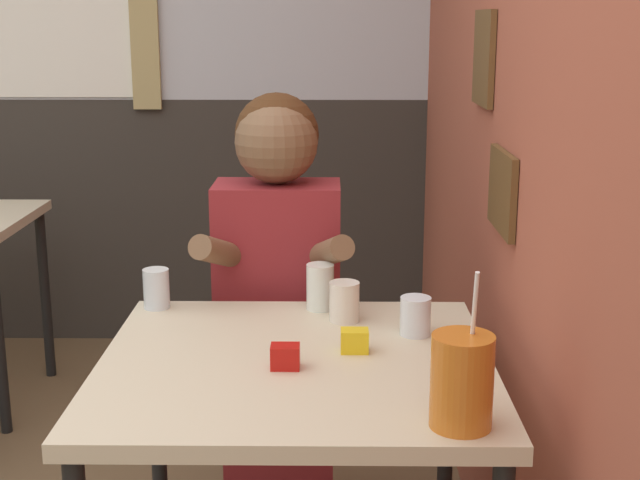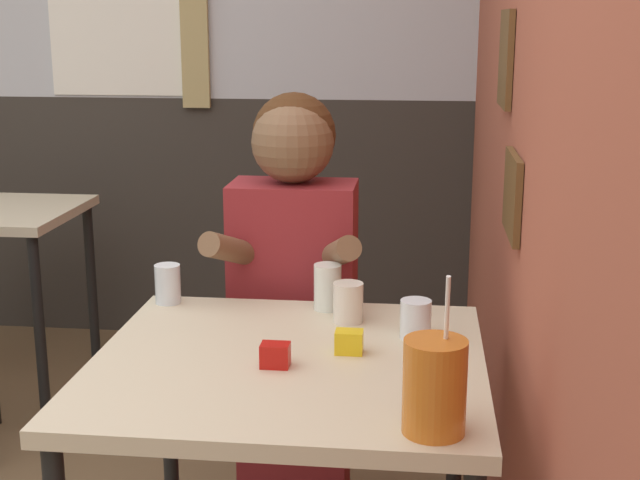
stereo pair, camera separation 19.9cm
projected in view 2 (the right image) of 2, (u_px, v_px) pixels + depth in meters
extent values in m
cube|color=#9E4C38|center=(514.00, 51.00, 2.54)|extent=(0.06, 4.48, 2.70)
cube|color=brown|center=(506.00, 59.00, 2.34)|extent=(0.02, 0.26, 0.25)
cube|color=brown|center=(512.00, 195.00, 2.09)|extent=(0.02, 0.27, 0.19)
cube|color=#332D28|center=(196.00, 218.00, 4.09)|extent=(5.49, 0.06, 1.10)
cube|color=beige|center=(288.00, 366.00, 1.90)|extent=(0.83, 0.80, 0.04)
cylinder|color=black|center=(170.00, 439.00, 2.38)|extent=(0.04, 0.04, 0.70)
cylinder|color=black|center=(455.00, 454.00, 2.29)|extent=(0.04, 0.04, 0.70)
cylinder|color=black|center=(39.00, 329.00, 3.22)|extent=(0.04, 0.04, 0.70)
cylinder|color=black|center=(92.00, 287.00, 3.73)|extent=(0.04, 0.04, 0.70)
cube|color=maroon|center=(295.00, 449.00, 2.58)|extent=(0.31, 0.20, 0.46)
cube|color=maroon|center=(294.00, 282.00, 2.46)|extent=(0.34, 0.20, 0.55)
sphere|color=#472814|center=(294.00, 134.00, 2.39)|extent=(0.23, 0.23, 0.23)
sphere|color=brown|center=(293.00, 142.00, 2.37)|extent=(0.22, 0.22, 0.22)
cylinder|color=brown|center=(234.00, 250.00, 2.31)|extent=(0.14, 0.27, 0.15)
cylinder|color=brown|center=(338.00, 253.00, 2.28)|extent=(0.14, 0.27, 0.15)
cylinder|color=#C6661E|center=(435.00, 387.00, 1.54)|extent=(0.11, 0.11, 0.17)
cylinder|color=white|center=(447.00, 313.00, 1.50)|extent=(0.01, 0.04, 0.14)
cylinder|color=silver|center=(416.00, 319.00, 2.01)|extent=(0.07, 0.07, 0.09)
cylinder|color=silver|center=(328.00, 287.00, 2.20)|extent=(0.07, 0.07, 0.11)
cylinder|color=silver|center=(348.00, 302.00, 2.11)|extent=(0.07, 0.07, 0.10)
cylinder|color=silver|center=(168.00, 284.00, 2.26)|extent=(0.07, 0.07, 0.10)
cube|color=#B7140F|center=(275.00, 355.00, 1.84)|extent=(0.06, 0.04, 0.05)
cube|color=yellow|center=(349.00, 342.00, 1.92)|extent=(0.06, 0.04, 0.05)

